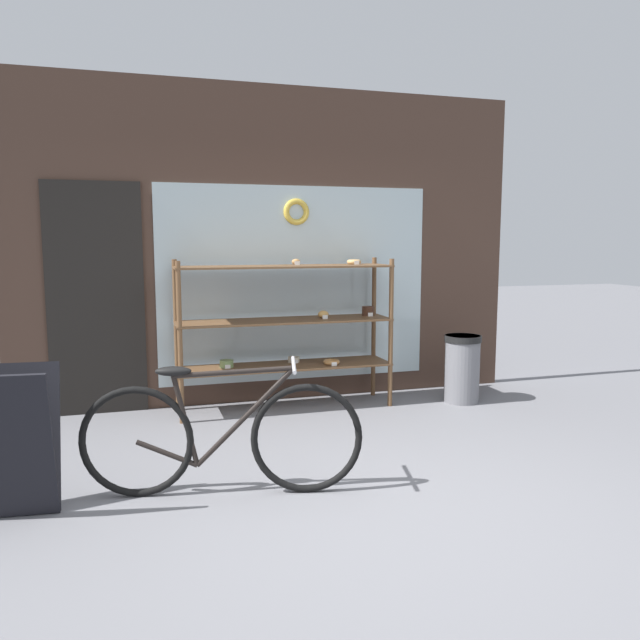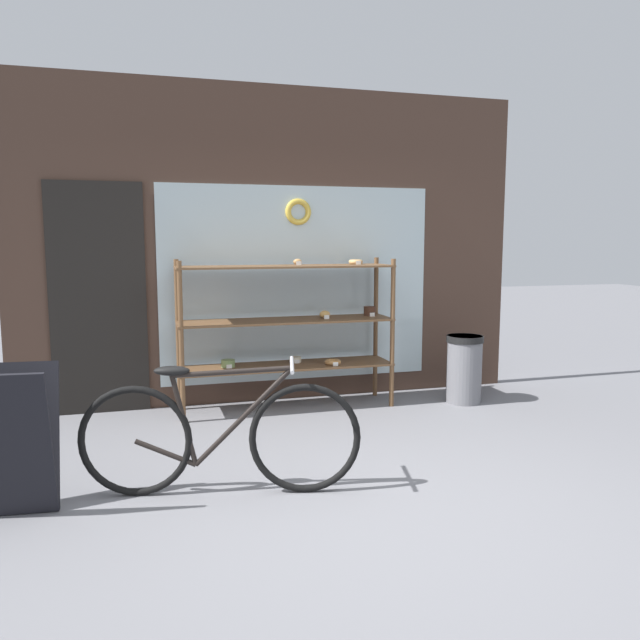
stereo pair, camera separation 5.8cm
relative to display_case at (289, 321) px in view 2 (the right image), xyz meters
The scene contains 6 objects.
ground_plane 2.45m from the display_case, 90.75° to the right, with size 30.00×30.00×0.00m, color slate.
storefront_facade 0.75m from the display_case, 102.58° to the left, with size 4.96×0.13×3.04m.
display_case is the anchor object (origin of this frame).
bicycle 2.10m from the display_case, 115.52° to the right, with size 1.71×0.55×0.83m.
sandwich_board 2.81m from the display_case, 139.28° to the right, with size 0.61×0.43×0.86m.
trash_bin 1.77m from the display_case, ahead, with size 0.36×0.36×0.66m.
Camera 2 is at (-1.29, -3.31, 1.59)m, focal length 35.00 mm.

